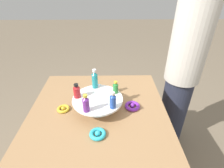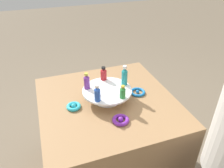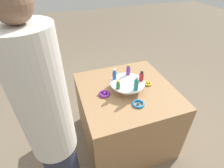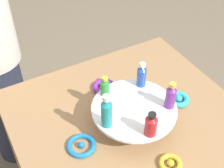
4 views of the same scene
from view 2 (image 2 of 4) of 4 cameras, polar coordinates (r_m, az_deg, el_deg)
The scene contains 11 objects.
party_table at distance 1.67m, azimuth -1.12°, elevation -13.99°, with size 0.88×0.88×0.70m.
display_stand at distance 1.41m, azimuth -1.29°, elevation -2.31°, with size 0.32×0.32×0.08m.
bottle_teal at distance 1.42m, azimuth 3.28°, elevation 2.09°, with size 0.04×0.04×0.14m.
bottle_red at distance 1.48m, azimuth -2.21°, elevation 2.68°, with size 0.04×0.04×0.09m.
bottle_purple at distance 1.39m, azimuth -6.62°, elevation 0.66°, with size 0.04×0.04×0.11m.
bottle_blue at distance 1.27m, azimuth -3.86°, elevation -2.52°, with size 0.04×0.04×0.11m.
bottle_green at distance 1.30m, azimuth 2.79°, elevation -2.15°, with size 0.04×0.04×0.08m.
ribbon_bow_teal at distance 1.39m, azimuth -9.98°, elevation -5.77°, with size 0.09×0.09×0.03m.
ribbon_bow_purple at distance 1.27m, azimuth 2.27°, elevation -9.36°, with size 0.10×0.10×0.03m.
ribbon_bow_blue at distance 1.51m, azimuth 6.70°, elevation -2.11°, with size 0.11×0.11×0.02m.
ribbon_bow_gold at distance 1.61m, azimuth -4.02°, elevation 0.43°, with size 0.08×0.08×0.03m.
Camera 2 is at (1.11, -0.35, 1.56)m, focal length 35.00 mm.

